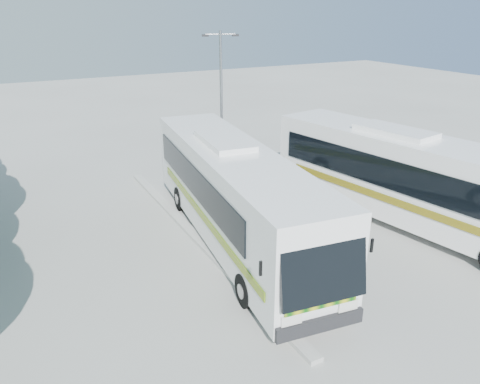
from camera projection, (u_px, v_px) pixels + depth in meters
ground at (271, 246)px, 17.94m from camera, size 100.00×100.00×0.00m
kerb_divider at (195, 236)px, 18.55m from camera, size 0.40×16.00×0.15m
coach_main at (235, 193)px, 17.66m from camera, size 4.18×13.40×3.66m
coach_adjacent at (413, 179)px, 19.08m from camera, size 4.90×13.55×3.69m
lamppost at (221, 99)px, 24.15m from camera, size 1.79×0.73×7.49m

